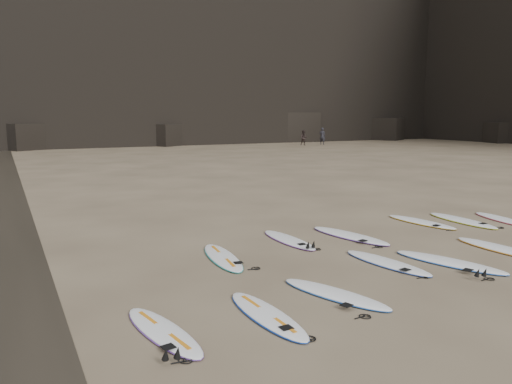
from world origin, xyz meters
TOP-DOWN VIEW (x-y plane):
  - ground at (0.00, 0.00)m, footprint 240.00×240.00m
  - surfboard_0 at (-4.00, -0.97)m, footprint 0.63×2.38m
  - surfboard_1 at (-2.41, -0.68)m, footprint 1.29×2.43m
  - surfboard_2 at (-0.19, 0.41)m, footprint 0.88×2.46m
  - surfboard_3 at (1.09, -0.20)m, footprint 1.39×2.66m
  - surfboard_4 at (3.15, 0.01)m, footprint 0.68×2.58m
  - surfboard_5 at (-3.32, 2.49)m, footprint 0.89×2.51m
  - surfboard_6 at (-1.10, 3.20)m, footprint 0.61×2.40m
  - surfboard_7 at (0.63, 2.82)m, footprint 1.14×2.75m
  - surfboard_8 at (3.71, 3.25)m, footprint 0.88×2.55m
  - surfboard_9 at (5.02, 2.82)m, footprint 0.75×2.67m
  - surfboard_10 at (6.31, 2.33)m, footprint 1.06×2.50m
  - surfboard_11 at (-5.73, -0.80)m, footprint 0.92×2.32m
  - person_a at (24.46, 38.80)m, footprint 0.77×0.83m
  - person_b at (21.80, 38.46)m, footprint 1.00×0.94m

SIDE VIEW (x-z plane):
  - ground at x=0.00m, z-range 0.00..0.00m
  - surfboard_11 at x=-5.73m, z-range 0.00..0.08m
  - surfboard_0 at x=-4.00m, z-range 0.00..0.09m
  - surfboard_1 at x=-2.41m, z-range 0.00..0.09m
  - surfboard_6 at x=-1.10m, z-range 0.00..0.09m
  - surfboard_2 at x=-0.19m, z-range 0.00..0.09m
  - surfboard_10 at x=6.31m, z-range 0.00..0.09m
  - surfboard_5 at x=-3.32m, z-range 0.00..0.09m
  - surfboard_8 at x=3.71m, z-range 0.00..0.09m
  - surfboard_4 at x=3.15m, z-range 0.00..0.09m
  - surfboard_3 at x=1.09m, z-range 0.00..0.09m
  - surfboard_9 at x=5.02m, z-range 0.00..0.10m
  - surfboard_7 at x=0.63m, z-range 0.00..0.10m
  - person_b at x=21.80m, z-range 0.00..1.63m
  - person_a at x=24.46m, z-range 0.00..1.90m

